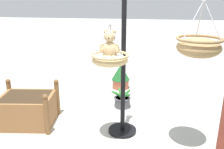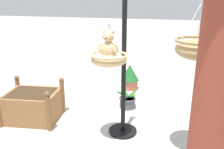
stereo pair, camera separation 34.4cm
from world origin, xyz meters
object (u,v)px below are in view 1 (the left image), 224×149
Objects in this scene: teddy_bear at (110,47)px; wooden_planter_box at (27,108)px; hanging_basket_left_high at (199,46)px; potted_plant_tall_leafy at (121,76)px; display_pole_central at (123,88)px; potted_plant_small_succulent at (122,100)px; hanging_basket_with_teddy at (110,59)px.

teddy_bear is 0.39× the size of wooden_planter_box.
hanging_basket_left_high is 0.67× the size of wooden_planter_box.
wooden_planter_box is (1.45, -0.29, -1.15)m from teddy_bear.
potted_plant_tall_leafy is at bearing -125.31° from wooden_planter_box.
display_pole_central is at bearing 179.43° from wooden_planter_box.
potted_plant_small_succulent is at bearing 99.01° from potted_plant_tall_leafy.
wooden_planter_box is 2.46× the size of potted_plant_small_succulent.
hanging_basket_left_high reaches higher than potted_plant_tall_leafy.
hanging_basket_with_teddy reaches higher than potted_plant_small_succulent.
teddy_bear reaches higher than potted_plant_small_succulent.
teddy_bear is at bearing 168.82° from wooden_planter_box.
display_pole_central is 1.24m from hanging_basket_left_high.
potted_plant_tall_leafy is 1.03m from potted_plant_small_succulent.
display_pole_central is 6.02× the size of teddy_bear.
display_pole_central reaches higher than hanging_basket_with_teddy.
display_pole_central reaches higher than wooden_planter_box.
hanging_basket_with_teddy is at bearing -90.00° from teddy_bear.
teddy_bear is 1.11m from hanging_basket_left_high.
hanging_basket_left_high reaches higher than potted_plant_small_succulent.
display_pole_central is 4.18× the size of hanging_basket_with_teddy.
hanging_basket_left_high is 2.84m from wooden_planter_box.
hanging_basket_left_high is 1.20× the size of potted_plant_tall_leafy.
wooden_planter_box reaches higher than potted_plant_tall_leafy.
hanging_basket_with_teddy reaches higher than potted_plant_tall_leafy.
hanging_basket_with_teddy is 1.00× the size of potted_plant_tall_leafy.
teddy_bear is at bearing 88.06° from potted_plant_small_succulent.
display_pole_central is 1.08m from potted_plant_small_succulent.
display_pole_central is 2.34× the size of wooden_planter_box.
potted_plant_tall_leafy is at bearing -80.99° from potted_plant_small_succulent.
display_pole_central is at bearing 98.13° from potted_plant_tall_leafy.
hanging_basket_left_high is (-1.11, 0.02, 0.05)m from teddy_bear.
teddy_bear is 0.69× the size of potted_plant_tall_leafy.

